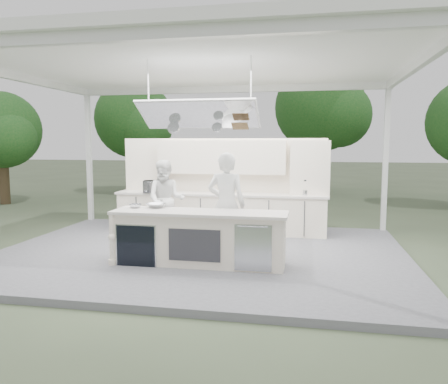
% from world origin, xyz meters
% --- Properties ---
extents(ground, '(90.00, 90.00, 0.00)m').
position_xyz_m(ground, '(0.00, 0.00, 0.00)').
color(ground, '#4A573C').
rests_on(ground, ground).
extents(stage_deck, '(8.00, 6.00, 0.12)m').
position_xyz_m(stage_deck, '(0.00, 0.00, 0.06)').
color(stage_deck, slate).
rests_on(stage_deck, ground).
extents(tent, '(8.20, 6.20, 3.86)m').
position_xyz_m(tent, '(0.00, -0.01, 3.71)').
color(tent, white).
rests_on(tent, ground).
extents(demo_island, '(3.10, 0.79, 0.95)m').
position_xyz_m(demo_island, '(0.18, -0.91, 0.60)').
color(demo_island, white).
rests_on(demo_island, stage_deck).
extents(back_counter, '(5.08, 0.72, 0.95)m').
position_xyz_m(back_counter, '(0.00, 1.90, 0.60)').
color(back_counter, white).
rests_on(back_counter, stage_deck).
extents(back_wall_unit, '(5.05, 0.48, 2.25)m').
position_xyz_m(back_wall_unit, '(0.44, 2.11, 1.57)').
color(back_wall_unit, white).
rests_on(back_wall_unit, stage_deck).
extents(tree_cluster, '(19.55, 9.40, 5.85)m').
position_xyz_m(tree_cluster, '(-0.16, 9.77, 3.29)').
color(tree_cluster, '#4C3D26').
rests_on(tree_cluster, ground).
extents(head_chef, '(0.74, 0.51, 1.97)m').
position_xyz_m(head_chef, '(0.57, -0.30, 1.11)').
color(head_chef, white).
rests_on(head_chef, stage_deck).
extents(sous_chef, '(0.95, 0.79, 1.77)m').
position_xyz_m(sous_chef, '(-1.02, 0.92, 1.01)').
color(sous_chef, white).
rests_on(sous_chef, stage_deck).
extents(toaster_oven, '(0.59, 0.47, 0.29)m').
position_xyz_m(toaster_oven, '(-1.57, 1.70, 1.21)').
color(toaster_oven, '#B8BABF').
rests_on(toaster_oven, back_counter).
extents(bowl_large, '(0.44, 0.44, 0.08)m').
position_xyz_m(bowl_large, '(-0.69, -0.65, 1.11)').
color(bowl_large, silver).
rests_on(bowl_large, demo_island).
extents(bowl_small, '(0.23, 0.23, 0.07)m').
position_xyz_m(bowl_small, '(-1.06, -0.75, 1.11)').
color(bowl_small, silver).
rests_on(bowl_small, demo_island).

